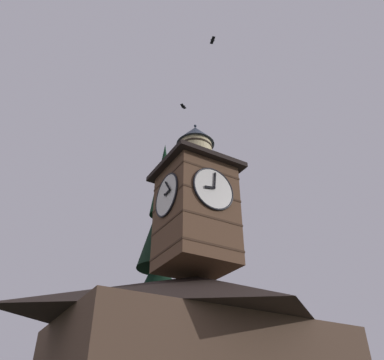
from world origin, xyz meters
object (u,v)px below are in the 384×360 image
building_main (197,358)px  moon (183,340)px  pine_tree_behind (158,301)px  flying_bird_high (213,40)px  flying_bird_low (183,107)px  clock_tower (196,203)px

building_main → moon: moon is taller
pine_tree_behind → flying_bird_high: pine_tree_behind is taller
flying_bird_low → building_main: bearing=92.9°
building_main → clock_tower: 7.01m
building_main → moon: 38.62m
building_main → flying_bird_low: (0.07, -1.42, 15.32)m
flying_bird_low → moon: bearing=-119.2°
pine_tree_behind → moon: size_ratio=9.61×
clock_tower → flying_bird_high: 8.25m
moon → flying_bird_high: bearing=62.8°
clock_tower → moon: size_ratio=4.31×
pine_tree_behind → moon: bearing=-121.5°
pine_tree_behind → clock_tower: bearing=79.6°
pine_tree_behind → building_main: bearing=83.3°
moon → flying_bird_high: size_ratio=4.11×
building_main → flying_bird_high: bearing=69.2°
clock_tower → flying_bird_low: flying_bird_low is taller
moon → flying_bird_high: 43.53m
moon → flying_bird_low: 37.63m
clock_tower → pine_tree_behind: bearing=-100.4°
moon → building_main: bearing=62.0°
pine_tree_behind → flying_bird_low: flying_bird_low is taller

